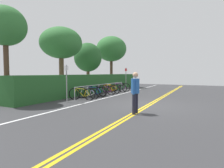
% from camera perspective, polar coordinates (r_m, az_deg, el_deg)
% --- Properties ---
extents(ground_plane, '(35.43, 13.24, 0.05)m').
position_cam_1_polar(ground_plane, '(9.43, 10.91, -6.54)').
color(ground_plane, '#353538').
extents(centre_line_yellow_inner, '(31.89, 0.10, 0.00)m').
position_cam_1_polar(centre_line_yellow_inner, '(9.41, 11.39, -6.41)').
color(centre_line_yellow_inner, gold).
rests_on(centre_line_yellow_inner, ground_plane).
extents(centre_line_yellow_outer, '(31.89, 0.10, 0.00)m').
position_cam_1_polar(centre_line_yellow_outer, '(9.45, 10.44, -6.35)').
color(centre_line_yellow_outer, gold).
rests_on(centre_line_yellow_outer, ground_plane).
extents(bike_lane_stripe_white, '(31.89, 0.12, 0.00)m').
position_cam_1_polar(bike_lane_stripe_white, '(10.69, -5.80, -5.19)').
color(bike_lane_stripe_white, white).
rests_on(bike_lane_stripe_white, ground_plane).
extents(bike_rack, '(6.87, 0.05, 0.79)m').
position_cam_1_polar(bike_rack, '(13.74, -2.64, -0.81)').
color(bike_rack, '#9EA0A5').
rests_on(bike_rack, ground_plane).
extents(bicycle_0, '(0.52, 1.66, 0.76)m').
position_cam_1_polar(bicycle_0, '(11.25, -9.12, -2.97)').
color(bicycle_0, black).
rests_on(bicycle_0, ground_plane).
extents(bicycle_1, '(0.46, 1.76, 0.75)m').
position_cam_1_polar(bicycle_1, '(11.86, -7.40, -2.65)').
color(bicycle_1, black).
rests_on(bicycle_1, ground_plane).
extents(bicycle_2, '(0.53, 1.72, 0.76)m').
position_cam_1_polar(bicycle_2, '(12.47, -5.65, -2.33)').
color(bicycle_2, black).
rests_on(bicycle_2, ground_plane).
extents(bicycle_3, '(0.46, 1.72, 0.73)m').
position_cam_1_polar(bicycle_3, '(13.12, -4.68, -2.10)').
color(bicycle_3, black).
rests_on(bicycle_3, ground_plane).
extents(bicycle_4, '(0.46, 1.71, 0.68)m').
position_cam_1_polar(bicycle_4, '(13.73, -2.32, -1.95)').
color(bicycle_4, black).
rests_on(bicycle_4, ground_plane).
extents(bicycle_5, '(0.46, 1.74, 0.78)m').
position_cam_1_polar(bicycle_5, '(14.32, -0.91, -1.53)').
color(bicycle_5, black).
rests_on(bicycle_5, ground_plane).
extents(bicycle_6, '(0.46, 1.76, 0.75)m').
position_cam_1_polar(bicycle_6, '(15.07, -0.16, -1.36)').
color(bicycle_6, black).
rests_on(bicycle_6, ground_plane).
extents(bicycle_7, '(0.52, 1.64, 0.68)m').
position_cam_1_polar(bicycle_7, '(15.67, 1.53, -1.30)').
color(bicycle_7, black).
rests_on(bicycle_7, ground_plane).
extents(bicycle_8, '(0.46, 1.81, 0.76)m').
position_cam_1_polar(bicycle_8, '(16.35, 2.45, -0.97)').
color(bicycle_8, black).
rests_on(bicycle_8, ground_plane).
extents(pedestrian, '(0.49, 0.32, 1.62)m').
position_cam_1_polar(pedestrian, '(7.30, 7.07, -1.84)').
color(pedestrian, '#1E1E2D').
rests_on(pedestrian, ground_plane).
extents(sign_post_near, '(0.36, 0.10, 2.02)m').
position_cam_1_polar(sign_post_near, '(10.35, -13.63, 1.29)').
color(sign_post_near, gray).
rests_on(sign_post_near, ground_plane).
extents(sign_post_far, '(0.36, 0.06, 2.06)m').
position_cam_1_polar(sign_post_far, '(17.00, 4.26, 2.21)').
color(sign_post_far, gray).
rests_on(sign_post_far, ground_plane).
extents(hedge_backdrop, '(15.82, 1.26, 1.46)m').
position_cam_1_polar(hedge_backdrop, '(15.88, -5.44, 0.25)').
color(hedge_backdrop, '#235626').
rests_on(hedge_backdrop, ground_plane).
extents(tree_near_left, '(2.11, 2.11, 4.97)m').
position_cam_1_polar(tree_near_left, '(11.30, -29.70, 14.82)').
color(tree_near_left, '#473323').
rests_on(tree_near_left, ground_plane).
extents(tree_mid, '(3.04, 3.04, 4.91)m').
position_cam_1_polar(tree_mid, '(14.43, -15.21, 11.81)').
color(tree_mid, brown).
rests_on(tree_mid, ground_plane).
extents(tree_far_right, '(2.57, 2.57, 4.38)m').
position_cam_1_polar(tree_far_right, '(17.78, -7.32, 7.98)').
color(tree_far_right, brown).
rests_on(tree_far_right, ground_plane).
extents(tree_extra, '(3.31, 3.31, 5.60)m').
position_cam_1_polar(tree_extra, '(20.96, -0.21, 10.54)').
color(tree_extra, '#473323').
rests_on(tree_extra, ground_plane).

